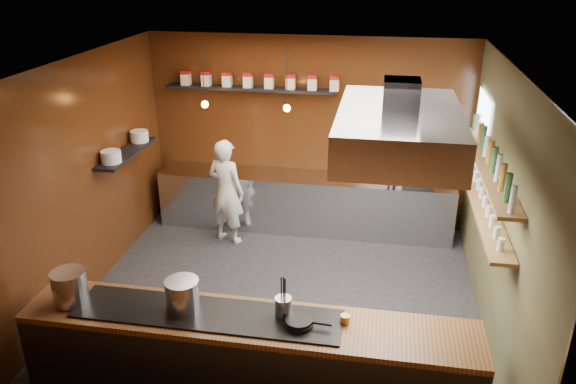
% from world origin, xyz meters
% --- Properties ---
extents(floor, '(5.00, 5.00, 0.00)m').
position_xyz_m(floor, '(0.00, 0.00, 0.00)').
color(floor, black).
rests_on(floor, ground).
extents(back_wall, '(5.00, 0.00, 5.00)m').
position_xyz_m(back_wall, '(0.00, 2.50, 1.50)').
color(back_wall, '#361409').
rests_on(back_wall, ground).
extents(left_wall, '(0.00, 5.00, 5.00)m').
position_xyz_m(left_wall, '(-2.50, 0.00, 1.50)').
color(left_wall, '#361409').
rests_on(left_wall, ground).
extents(right_wall, '(0.00, 5.00, 5.00)m').
position_xyz_m(right_wall, '(2.50, 0.00, 1.50)').
color(right_wall, '#474228').
rests_on(right_wall, ground).
extents(ceiling, '(5.00, 5.00, 0.00)m').
position_xyz_m(ceiling, '(0.00, 0.00, 3.00)').
color(ceiling, silver).
rests_on(ceiling, back_wall).
extents(window_pane, '(0.00, 1.00, 1.00)m').
position_xyz_m(window_pane, '(2.45, 1.70, 1.90)').
color(window_pane, white).
rests_on(window_pane, right_wall).
extents(prep_counter, '(4.60, 0.65, 0.90)m').
position_xyz_m(prep_counter, '(0.00, 2.17, 0.45)').
color(prep_counter, silver).
rests_on(prep_counter, floor).
extents(pass_counter, '(4.40, 0.72, 0.94)m').
position_xyz_m(pass_counter, '(-0.00, -1.60, 0.47)').
color(pass_counter, '#38383D').
rests_on(pass_counter, floor).
extents(tin_shelf, '(2.60, 0.26, 0.04)m').
position_xyz_m(tin_shelf, '(-0.90, 2.36, 2.20)').
color(tin_shelf, black).
rests_on(tin_shelf, back_wall).
extents(plate_shelf, '(0.30, 1.40, 0.04)m').
position_xyz_m(plate_shelf, '(-2.34, 1.00, 1.55)').
color(plate_shelf, black).
rests_on(plate_shelf, left_wall).
extents(bottle_shelf_upper, '(0.26, 2.80, 0.04)m').
position_xyz_m(bottle_shelf_upper, '(2.34, 0.30, 1.92)').
color(bottle_shelf_upper, brown).
rests_on(bottle_shelf_upper, right_wall).
extents(bottle_shelf_lower, '(0.26, 2.80, 0.04)m').
position_xyz_m(bottle_shelf_lower, '(2.34, 0.30, 1.45)').
color(bottle_shelf_lower, brown).
rests_on(bottle_shelf_lower, right_wall).
extents(extractor_hood, '(1.20, 2.00, 0.72)m').
position_xyz_m(extractor_hood, '(1.30, -0.40, 2.51)').
color(extractor_hood, '#38383D').
rests_on(extractor_hood, ceiling).
extents(pendant_left, '(0.10, 0.10, 0.95)m').
position_xyz_m(pendant_left, '(-1.40, 1.70, 2.15)').
color(pendant_left, black).
rests_on(pendant_left, ceiling).
extents(pendant_right, '(0.10, 0.10, 0.95)m').
position_xyz_m(pendant_right, '(-0.20, 1.70, 2.15)').
color(pendant_right, black).
rests_on(pendant_right, ceiling).
extents(storage_tins, '(2.43, 0.13, 0.22)m').
position_xyz_m(storage_tins, '(-0.75, 2.36, 2.33)').
color(storage_tins, beige).
rests_on(storage_tins, tin_shelf).
extents(plate_stacks, '(0.26, 1.16, 0.16)m').
position_xyz_m(plate_stacks, '(-2.34, 1.00, 1.65)').
color(plate_stacks, silver).
rests_on(plate_stacks, plate_shelf).
extents(bottles, '(0.06, 2.66, 0.24)m').
position_xyz_m(bottles, '(2.34, 0.30, 2.06)').
color(bottles, silver).
rests_on(bottles, bottle_shelf_upper).
extents(wine_glasses, '(0.07, 2.37, 0.13)m').
position_xyz_m(wine_glasses, '(2.34, 0.30, 1.53)').
color(wine_glasses, silver).
rests_on(wine_glasses, bottle_shelf_lower).
extents(stockpot_large, '(0.41, 0.41, 0.33)m').
position_xyz_m(stockpot_large, '(-1.78, -1.64, 1.10)').
color(stockpot_large, silver).
rests_on(stockpot_large, pass_counter).
extents(stockpot_small, '(0.36, 0.36, 0.31)m').
position_xyz_m(stockpot_small, '(-0.65, -1.57, 1.09)').
color(stockpot_small, silver).
rests_on(stockpot_small, pass_counter).
extents(utensil_crock, '(0.21, 0.21, 0.21)m').
position_xyz_m(utensil_crock, '(0.33, -1.53, 1.04)').
color(utensil_crock, '#B1B3B8').
rests_on(utensil_crock, pass_counter).
extents(frying_pan, '(0.45, 0.28, 0.07)m').
position_xyz_m(frying_pan, '(0.50, -1.64, 0.97)').
color(frying_pan, black).
rests_on(frying_pan, pass_counter).
extents(butter_jar, '(0.12, 0.12, 0.08)m').
position_xyz_m(butter_jar, '(0.92, -1.50, 0.96)').
color(butter_jar, gold).
rests_on(butter_jar, pass_counter).
extents(espresso_machine, '(0.43, 0.41, 0.42)m').
position_xyz_m(espresso_machine, '(1.74, 2.18, 1.11)').
color(espresso_machine, black).
rests_on(espresso_machine, prep_counter).
extents(chef, '(0.69, 0.56, 1.63)m').
position_xyz_m(chef, '(-1.10, 1.56, 0.81)').
color(chef, white).
rests_on(chef, floor).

